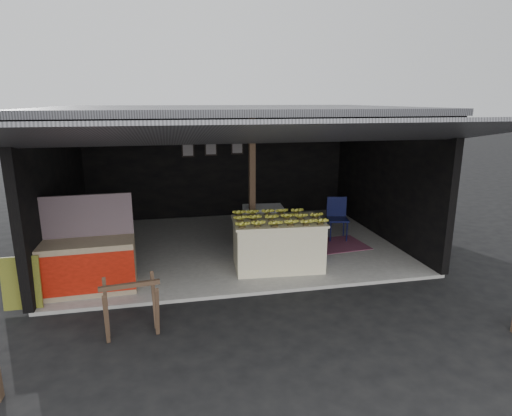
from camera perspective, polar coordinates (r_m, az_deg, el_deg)
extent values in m
plane|color=black|center=(7.25, 0.16, -11.59)|extent=(80.00, 80.00, 0.00)
cube|color=gray|center=(9.51, -3.00, -4.97)|extent=(7.00, 5.00, 0.06)
cube|color=black|center=(11.58, -5.05, 6.02)|extent=(7.00, 0.15, 2.90)
cube|color=black|center=(9.28, -25.03, 2.67)|extent=(0.15, 5.00, 2.90)
cube|color=black|center=(10.26, 16.64, 4.41)|extent=(0.15, 5.00, 2.90)
cube|color=#232326|center=(8.98, -3.25, 12.97)|extent=(7.20, 5.20, 0.12)
cube|color=#232326|center=(5.61, 2.24, 9.86)|extent=(7.40, 2.47, 0.48)
cube|color=#4C3526|center=(8.61, -0.53, 3.04)|extent=(0.12, 0.12, 2.85)
cube|color=silver|center=(8.09, 2.93, -4.93)|extent=(1.68, 1.08, 0.88)
cube|color=silver|center=(7.95, 2.98, -1.78)|extent=(1.74, 1.14, 0.04)
cube|color=white|center=(9.10, 0.94, -2.62)|extent=(0.88, 0.63, 0.92)
cube|color=navy|center=(8.82, 1.36, -2.86)|extent=(0.64, 0.08, 0.28)
cube|color=#B21414|center=(8.92, 1.34, -4.83)|extent=(0.41, 0.05, 0.09)
cube|color=#998466|center=(7.64, -21.56, -7.25)|extent=(1.55, 0.73, 0.86)
cube|color=red|center=(7.32, -21.99, -8.22)|extent=(1.53, 0.08, 0.67)
cube|color=white|center=(7.31, -22.00, -8.25)|extent=(0.52, 0.03, 0.17)
cube|color=#1F1849|center=(7.67, -21.76, -0.97)|extent=(1.53, 0.11, 0.72)
cube|color=black|center=(7.45, -28.83, -8.76)|extent=(0.55, 0.12, 0.82)
cube|color=#4C3526|center=(6.01, -19.33, -13.90)|extent=(0.09, 0.30, 0.78)
cube|color=#4C3526|center=(6.03, -13.03, -13.36)|extent=(0.09, 0.30, 0.78)
cube|color=#4C3526|center=(6.36, -19.36, -12.30)|extent=(0.09, 0.30, 0.78)
cube|color=#4C3526|center=(6.37, -13.44, -11.79)|extent=(0.09, 0.30, 0.78)
cube|color=#4C3526|center=(6.03, -16.52, -9.87)|extent=(0.80, 0.16, 0.06)
cylinder|color=#0E189C|center=(8.63, 7.65, -5.34)|extent=(0.31, 0.31, 0.45)
cylinder|color=#0A0D37|center=(9.71, 9.91, -3.12)|extent=(0.03, 0.03, 0.47)
cylinder|color=#0A0D37|center=(9.78, 12.02, -3.10)|extent=(0.03, 0.03, 0.47)
cylinder|color=#0A0D37|center=(10.06, 9.56, -2.50)|extent=(0.03, 0.03, 0.47)
cylinder|color=#0A0D37|center=(10.13, 11.60, -2.48)|extent=(0.03, 0.03, 0.47)
cube|color=#0A0D37|center=(9.85, 10.84, -1.49)|extent=(0.53, 0.53, 0.04)
cube|color=#0A0D37|center=(9.99, 10.69, 0.14)|extent=(0.45, 0.13, 0.48)
cube|color=maroon|center=(9.54, 9.96, -4.90)|extent=(1.59, 1.14, 0.01)
cube|color=black|center=(11.36, -9.07, 7.77)|extent=(0.32, 0.03, 0.42)
cube|color=#4C4C59|center=(11.34, -9.07, 7.76)|extent=(0.26, 0.02, 0.34)
cube|color=black|center=(11.40, -6.04, 7.99)|extent=(0.32, 0.03, 0.42)
cube|color=#4C4C59|center=(11.38, -6.03, 7.98)|extent=(0.26, 0.02, 0.34)
cube|color=black|center=(11.50, -2.53, 8.21)|extent=(0.32, 0.03, 0.42)
cube|color=#4C4C59|center=(11.48, -2.52, 8.20)|extent=(0.26, 0.02, 0.34)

